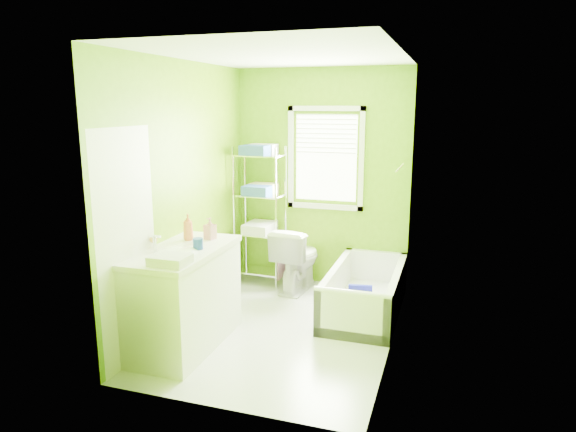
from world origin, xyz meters
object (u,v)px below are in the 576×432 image
(vanity, at_px, (184,295))
(wire_shelf_unit, at_px, (261,200))
(bathtub, at_px, (364,298))
(toilet, at_px, (297,258))

(vanity, bearing_deg, wire_shelf_unit, 87.88)
(bathtub, bearing_deg, wire_shelf_unit, 158.60)
(vanity, distance_m, wire_shelf_unit, 1.89)
(bathtub, height_order, vanity, vanity)
(toilet, distance_m, wire_shelf_unit, 0.82)
(wire_shelf_unit, bearing_deg, bathtub, -21.40)
(bathtub, relative_size, wire_shelf_unit, 0.91)
(bathtub, xyz_separation_m, toilet, (-0.89, 0.45, 0.23))
(toilet, bearing_deg, wire_shelf_unit, -4.73)
(vanity, relative_size, wire_shelf_unit, 0.71)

